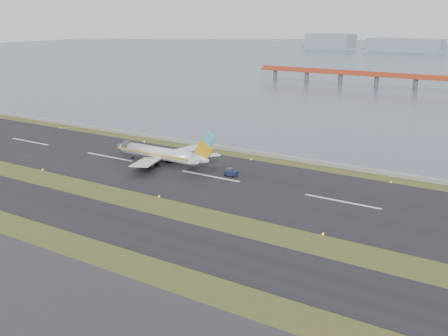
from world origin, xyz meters
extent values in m
plane|color=#364117|center=(0.00, 0.00, 0.00)|extent=(1000.00, 1000.00, 0.00)
cube|color=black|center=(0.00, -12.00, 0.05)|extent=(1000.00, 18.00, 0.10)
cube|color=black|center=(0.00, 30.00, 0.05)|extent=(1000.00, 45.00, 0.10)
cube|color=gray|center=(0.00, 60.00, 0.50)|extent=(1000.00, 2.50, 1.00)
cylinder|color=#4C4C51|center=(-76.00, 250.00, 3.00)|extent=(2.80, 2.80, 7.00)
cube|color=gray|center=(-220.00, 620.00, 9.00)|extent=(60.00, 35.00, 18.00)
cube|color=gray|center=(-120.00, 620.00, 7.00)|extent=(90.00, 35.00, 14.00)
cylinder|color=silver|center=(-20.92, 32.32, 3.50)|extent=(28.00, 3.80, 3.80)
cone|color=silver|center=(-36.52, 32.32, 3.50)|extent=(3.20, 3.80, 3.80)
cone|color=silver|center=(-4.72, 32.32, 3.80)|extent=(5.00, 3.80, 3.80)
cube|color=gold|center=(-20.92, 30.40, 3.50)|extent=(31.00, 0.06, 0.45)
cube|color=gold|center=(-20.92, 34.24, 3.50)|extent=(31.00, 0.06, 0.45)
cube|color=silver|center=(-18.72, 23.82, 2.80)|extent=(11.31, 15.89, 1.66)
cube|color=silver|center=(-18.72, 40.82, 2.80)|extent=(11.31, 15.89, 1.66)
cylinder|color=#3E3F44|center=(-20.42, 26.32, 1.60)|extent=(4.20, 2.10, 2.10)
cylinder|color=#3E3F44|center=(-20.42, 38.32, 1.60)|extent=(4.20, 2.10, 2.10)
cube|color=gold|center=(-3.92, 32.32, 6.70)|extent=(6.80, 0.35, 6.85)
cube|color=#4CB1D9|center=(-2.02, 32.32, 10.40)|extent=(4.85, 0.37, 4.90)
cube|color=silver|center=(-4.42, 28.52, 4.30)|extent=(5.64, 6.80, 0.22)
cube|color=silver|center=(-4.42, 36.12, 4.30)|extent=(5.64, 6.80, 0.22)
cylinder|color=black|center=(-31.92, 32.32, 0.45)|extent=(0.80, 0.28, 0.80)
cylinder|color=black|center=(-19.42, 29.52, 0.55)|extent=(1.00, 0.38, 1.00)
cylinder|color=black|center=(-19.42, 35.12, 0.55)|extent=(1.00, 0.38, 1.00)
cube|color=#161C3D|center=(4.93, 33.39, 1.02)|extent=(3.73, 2.23, 1.36)
cube|color=#3E3F44|center=(4.48, 33.37, 1.93)|extent=(1.67, 1.78, 0.79)
cylinder|color=black|center=(3.73, 32.42, 0.40)|extent=(0.81, 0.38, 0.79)
cylinder|color=black|center=(3.64, 34.23, 0.40)|extent=(0.81, 0.38, 0.79)
cylinder|color=black|center=(6.22, 32.55, 0.40)|extent=(0.81, 0.38, 0.79)
cylinder|color=black|center=(6.13, 34.36, 0.40)|extent=(0.81, 0.38, 0.79)
camera|label=1|loc=(88.97, -95.45, 45.18)|focal=45.00mm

